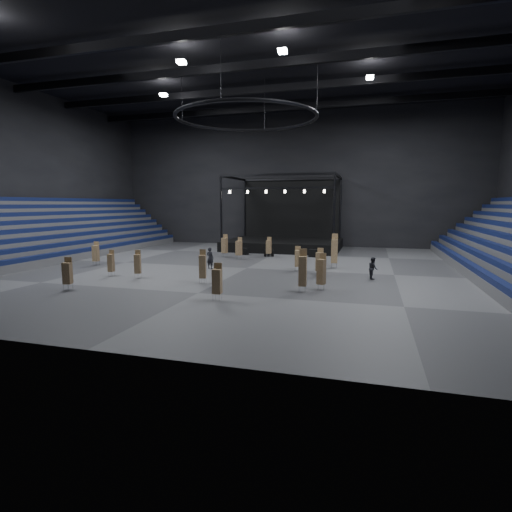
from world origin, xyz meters
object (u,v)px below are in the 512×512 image
(chair_stack_13, at_px, (67,273))
(man_center, at_px, (210,258))
(chair_stack_4, at_px, (225,245))
(chair_stack_12, at_px, (269,247))
(flight_case_left, at_px, (243,251))
(chair_stack_1, at_px, (298,258))
(chair_stack_7, at_px, (321,271))
(chair_stack_3, at_px, (303,270))
(chair_stack_11, at_px, (217,281))
(flight_case_right, at_px, (315,253))
(chair_stack_2, at_px, (203,266))
(chair_stack_6, at_px, (319,261))
(chair_stack_9, at_px, (239,248))
(chair_stack_8, at_px, (111,262))
(chair_stack_0, at_px, (96,253))
(chair_stack_10, at_px, (334,251))
(stage, at_px, (285,238))
(crew_member, at_px, (373,268))
(flight_case_mid, at_px, (269,253))
(chair_stack_5, at_px, (138,263))

(chair_stack_13, height_order, man_center, chair_stack_13)
(chair_stack_4, relative_size, chair_stack_12, 1.12)
(flight_case_left, distance_m, chair_stack_1, 12.38)
(chair_stack_7, bearing_deg, chair_stack_3, -117.00)
(chair_stack_3, xyz_separation_m, chair_stack_11, (-4.48, -3.68, -0.24))
(flight_case_right, relative_size, chair_stack_11, 0.56)
(chair_stack_2, relative_size, chair_stack_7, 0.99)
(chair_stack_6, relative_size, chair_stack_9, 0.98)
(flight_case_right, height_order, chair_stack_8, chair_stack_8)
(chair_stack_0, xyz_separation_m, chair_stack_7, (21.50, -4.95, 0.09))
(chair_stack_10, distance_m, man_center, 11.11)
(chair_stack_7, relative_size, chair_stack_9, 1.08)
(stage, relative_size, crew_member, 8.35)
(flight_case_left, xyz_separation_m, flight_case_mid, (3.19, -0.70, -0.02))
(stage, relative_size, chair_stack_5, 6.42)
(chair_stack_3, bearing_deg, flight_case_left, 116.23)
(flight_case_left, bearing_deg, man_center, -88.73)
(chair_stack_1, bearing_deg, chair_stack_7, -75.68)
(flight_case_right, relative_size, chair_stack_10, 0.41)
(flight_case_left, height_order, crew_member, crew_member)
(chair_stack_9, bearing_deg, chair_stack_12, 59.54)
(chair_stack_1, distance_m, chair_stack_11, 11.97)
(flight_case_left, relative_size, chair_stack_7, 0.45)
(stage, height_order, chair_stack_13, stage)
(chair_stack_2, xyz_separation_m, chair_stack_8, (-8.21, 0.73, -0.18))
(chair_stack_9, relative_size, chair_stack_13, 1.04)
(chair_stack_1, relative_size, chair_stack_12, 0.98)
(chair_stack_8, height_order, chair_stack_13, chair_stack_13)
(chair_stack_12, distance_m, crew_member, 14.68)
(chair_stack_5, distance_m, crew_member, 18.09)
(chair_stack_3, distance_m, crew_member, 7.45)
(flight_case_left, distance_m, chair_stack_13, 21.84)
(chair_stack_4, relative_size, chair_stack_5, 1.13)
(flight_case_left, bearing_deg, chair_stack_13, -104.50)
(flight_case_mid, bearing_deg, chair_stack_1, -61.57)
(stage, bearing_deg, chair_stack_12, -89.57)
(stage, relative_size, chair_stack_2, 5.69)
(chair_stack_10, height_order, chair_stack_11, chair_stack_10)
(chair_stack_7, xyz_separation_m, chair_stack_9, (-10.02, 12.63, -0.05))
(chair_stack_1, xyz_separation_m, chair_stack_6, (2.07, -1.77, 0.05))
(flight_case_right, relative_size, chair_stack_8, 0.60)
(stage, bearing_deg, chair_stack_13, -107.23)
(chair_stack_6, bearing_deg, flight_case_right, 110.50)
(chair_stack_0, distance_m, chair_stack_10, 22.00)
(chair_stack_4, bearing_deg, chair_stack_13, -94.98)
(chair_stack_2, relative_size, chair_stack_5, 1.13)
(chair_stack_5, bearing_deg, man_center, 40.51)
(chair_stack_4, xyz_separation_m, chair_stack_9, (2.05, -1.26, -0.08))
(chair_stack_10, bearing_deg, chair_stack_4, 158.96)
(chair_stack_13, bearing_deg, chair_stack_9, 54.56)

